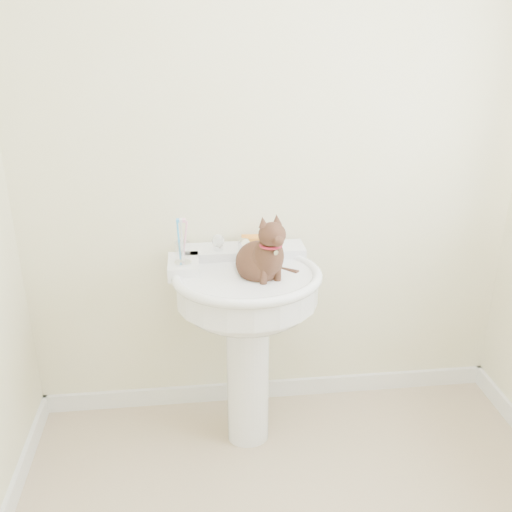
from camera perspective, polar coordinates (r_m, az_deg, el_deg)
name	(u,v)px	position (r m, az deg, el deg)	size (l,w,h in m)	color
wall_back	(273,149)	(2.44, 1.73, 10.67)	(2.20, 0.00, 2.50)	beige
baseboard_back	(271,389)	(2.93, 1.48, -13.12)	(2.20, 0.02, 0.09)	white
pedestal_sink	(247,306)	(2.35, -0.94, -4.99)	(0.62, 0.60, 0.85)	white
faucet	(243,241)	(2.39, -1.28, 1.46)	(0.28, 0.12, 0.14)	silver
soap_bar	(252,240)	(2.49, -0.42, 1.65)	(0.09, 0.06, 0.03)	orange
toothbrush_cup	(183,252)	(2.28, -7.36, 0.37)	(0.07, 0.07, 0.18)	silver
cat	(262,258)	(2.24, 0.58, -0.24)	(0.21, 0.26, 0.38)	#572E21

